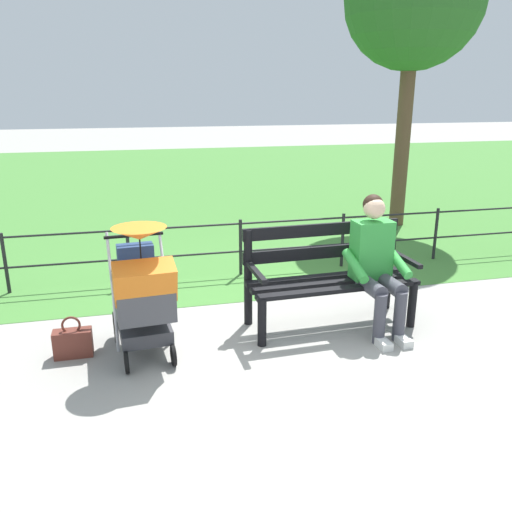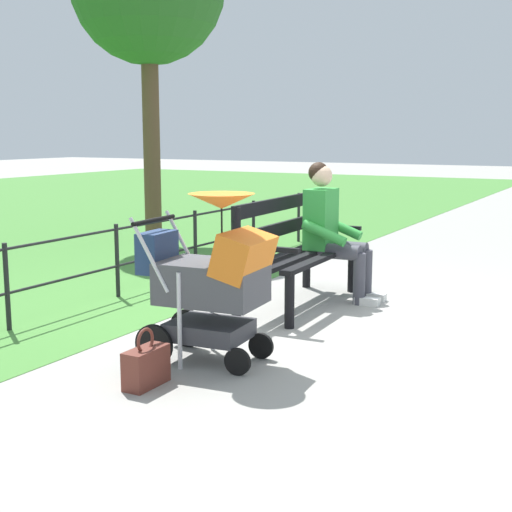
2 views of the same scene
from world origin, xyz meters
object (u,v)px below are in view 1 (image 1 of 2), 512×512
person_on_bench (376,261)px  park_bench (328,271)px  tree_near_bench (414,0)px  stroller (142,290)px  handbag (73,342)px

person_on_bench → park_bench: bearing=-30.0°
person_on_bench → tree_near_bench: bearing=-120.9°
stroller → tree_near_bench: tree_near_bench is taller
person_on_bench → stroller: (2.14, 0.03, -0.08)m
stroller → tree_near_bench: size_ratio=0.25×
person_on_bench → handbag: bearing=-1.5°
park_bench → handbag: size_ratio=4.37×
person_on_bench → handbag: person_on_bench is taller
stroller → handbag: bearing=-9.8°
park_bench → tree_near_bench: size_ratio=0.35×
park_bench → tree_near_bench: tree_near_bench is taller
stroller → handbag: (0.61, -0.10, -0.47)m
tree_near_bench → person_on_bench: bearing=59.1°
park_bench → stroller: 1.77m
handbag → stroller: bearing=170.2°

